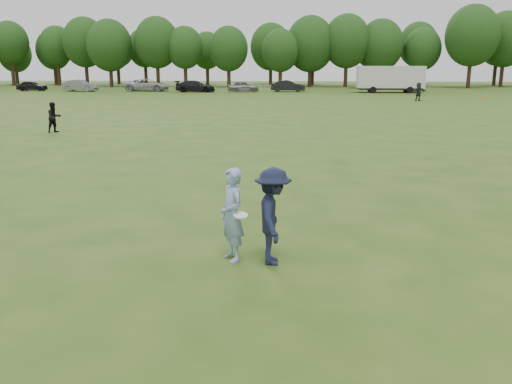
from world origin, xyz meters
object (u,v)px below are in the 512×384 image
(car_d, at_px, (195,86))
(car_b, at_px, (80,86))
(player_far_d, at_px, (419,92))
(field_cone, at_px, (483,96))
(cargo_trailer, at_px, (390,78))
(defender, at_px, (273,216))
(thrower, at_px, (232,215))
(player_far_a, at_px, (54,117))
(car_f, at_px, (288,86))
(car_c, at_px, (147,85))
(car_a, at_px, (32,86))
(car_e, at_px, (243,87))

(car_d, bearing_deg, car_b, 88.70)
(player_far_d, relative_size, field_cone, 5.90)
(car_d, distance_m, cargo_trailer, 24.13)
(defender, height_order, car_b, defender)
(car_b, distance_m, field_cone, 48.25)
(thrower, relative_size, cargo_trailer, 0.20)
(player_far_a, height_order, car_b, player_far_a)
(player_far_a, distance_m, car_f, 43.55)
(car_c, relative_size, car_f, 1.29)
(car_f, bearing_deg, car_b, 92.67)
(car_a, relative_size, cargo_trailer, 0.43)
(defender, relative_size, car_a, 0.47)
(car_b, xyz_separation_m, cargo_trailer, (39.12, -0.28, 1.04))
(player_far_d, height_order, car_c, player_far_d)
(car_d, bearing_deg, cargo_trailer, -88.40)
(player_far_a, distance_m, cargo_trailer, 47.38)
(thrower, distance_m, car_f, 60.24)
(thrower, relative_size, car_a, 0.46)
(cargo_trailer, bearing_deg, car_d, -179.30)
(car_e, distance_m, cargo_trailer, 18.15)
(cargo_trailer, bearing_deg, car_a, 178.46)
(player_far_a, distance_m, car_d, 40.28)
(car_e, bearing_deg, car_a, 82.15)
(car_a, relative_size, car_b, 0.86)
(car_d, distance_m, field_cone, 33.49)
(player_far_d, distance_m, car_f, 20.43)
(player_far_a, relative_size, cargo_trailer, 0.18)
(car_e, bearing_deg, car_c, 78.65)
(car_c, height_order, car_e, car_c)
(defender, distance_m, car_e, 59.82)
(car_f, bearing_deg, car_d, 98.33)
(thrower, distance_m, car_a, 68.64)
(car_f, xyz_separation_m, cargo_trailer, (12.51, -1.31, 1.06))
(player_far_d, bearing_deg, car_b, 126.32)
(field_cone, bearing_deg, car_e, 159.96)
(car_d, bearing_deg, car_f, -81.23)
(car_e, xyz_separation_m, car_f, (5.60, 0.83, 0.05))
(player_far_d, bearing_deg, defender, -138.49)
(defender, distance_m, field_cone, 53.92)
(car_c, bearing_deg, field_cone, -103.85)
(car_e, xyz_separation_m, cargo_trailer, (18.11, -0.48, 1.10))
(car_b, height_order, car_f, car_b)
(car_a, height_order, car_b, car_b)
(defender, distance_m, player_far_d, 46.09)
(thrower, distance_m, player_far_d, 46.19)
(player_far_a, bearing_deg, cargo_trailer, 6.90)
(thrower, xyz_separation_m, defender, (0.77, -0.12, 0.02))
(car_a, xyz_separation_m, car_c, (15.24, 0.36, 0.13))
(thrower, height_order, player_far_a, thrower)
(car_e, height_order, cargo_trailer, cargo_trailer)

